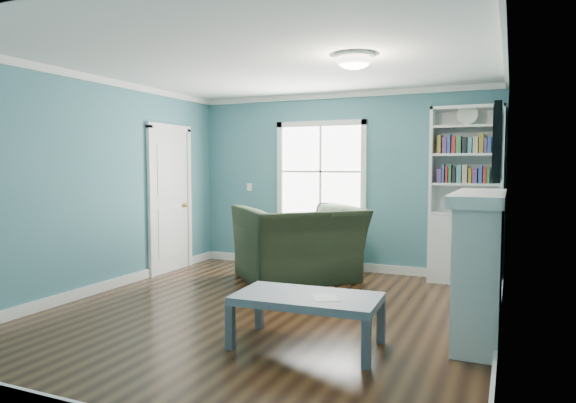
% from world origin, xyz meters
% --- Properties ---
extents(floor, '(5.00, 5.00, 0.00)m').
position_xyz_m(floor, '(0.00, 0.00, 0.00)').
color(floor, black).
rests_on(floor, ground).
extents(room_walls, '(5.00, 5.00, 5.00)m').
position_xyz_m(room_walls, '(0.00, 0.00, 1.58)').
color(room_walls, teal).
rests_on(room_walls, ground).
extents(trim, '(4.50, 5.00, 2.60)m').
position_xyz_m(trim, '(0.00, 0.00, 1.24)').
color(trim, white).
rests_on(trim, ground).
extents(window, '(1.40, 0.06, 1.50)m').
position_xyz_m(window, '(-0.30, 2.49, 1.45)').
color(window, white).
rests_on(window, room_walls).
extents(bookshelf, '(0.90, 0.35, 2.31)m').
position_xyz_m(bookshelf, '(1.77, 2.30, 0.92)').
color(bookshelf, silver).
rests_on(bookshelf, ground).
extents(fireplace, '(0.44, 1.58, 1.30)m').
position_xyz_m(fireplace, '(2.08, 0.20, 0.64)').
color(fireplace, black).
rests_on(fireplace, ground).
extents(tv, '(0.06, 1.10, 0.65)m').
position_xyz_m(tv, '(2.20, 0.20, 1.72)').
color(tv, black).
rests_on(tv, fireplace).
extents(door, '(0.12, 0.98, 2.17)m').
position_xyz_m(door, '(-2.22, 1.40, 1.07)').
color(door, silver).
rests_on(door, ground).
extents(ceiling_fixture, '(0.38, 0.38, 0.15)m').
position_xyz_m(ceiling_fixture, '(0.90, 0.10, 2.55)').
color(ceiling_fixture, white).
rests_on(ceiling_fixture, room_walls).
extents(light_switch, '(0.08, 0.01, 0.12)m').
position_xyz_m(light_switch, '(-1.50, 2.48, 1.20)').
color(light_switch, white).
rests_on(light_switch, room_walls).
extents(recliner, '(1.78, 1.77, 1.33)m').
position_xyz_m(recliner, '(-0.29, 1.60, 0.66)').
color(recliner, black).
rests_on(recliner, ground).
extents(coffee_table, '(1.25, 0.72, 0.44)m').
position_xyz_m(coffee_table, '(0.75, -0.72, 0.39)').
color(coffee_table, '#4E535D').
rests_on(coffee_table, ground).
extents(paper_sheet, '(0.30, 0.32, 0.00)m').
position_xyz_m(paper_sheet, '(0.92, -0.75, 0.45)').
color(paper_sheet, white).
rests_on(paper_sheet, coffee_table).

